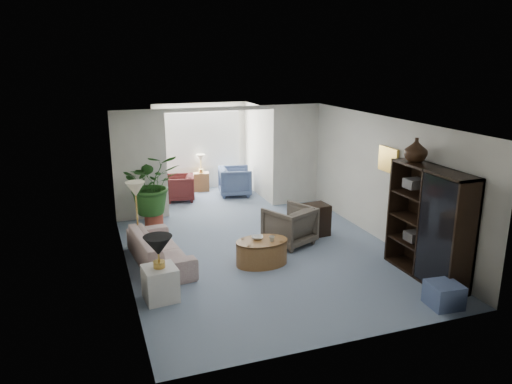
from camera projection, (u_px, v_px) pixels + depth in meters
name	position (u px, v px, depth m)	size (l,w,h in m)	color
floor	(267.00, 257.00, 9.12)	(6.00, 6.00, 0.00)	#8494AF
sunroom_floor	(212.00, 199.00, 12.85)	(2.60, 2.60, 0.00)	#8494AF
back_pier_left	(140.00, 166.00, 10.90)	(1.20, 0.12, 2.50)	white
back_pier_right	(296.00, 155.00, 12.12)	(1.20, 0.12, 2.50)	white
back_header	(221.00, 109.00, 11.19)	(2.60, 0.12, 0.10)	white
window_pane	(200.00, 140.00, 13.45)	(2.20, 0.02, 1.50)	white
window_blinds	(201.00, 140.00, 13.42)	(2.20, 0.02, 1.50)	white
framed_picture	(389.00, 160.00, 9.37)	(0.04, 0.50, 0.40)	#B8AE93
sofa	(160.00, 249.00, 8.74)	(1.99, 0.78, 0.58)	beige
end_table	(160.00, 283.00, 7.46)	(0.49, 0.49, 0.53)	silver
table_lamp	(158.00, 246.00, 7.29)	(0.44, 0.44, 0.30)	black
floor_lamp	(135.00, 189.00, 8.99)	(0.36, 0.36, 0.28)	beige
coffee_table	(262.00, 252.00, 8.75)	(0.95, 0.95, 0.45)	olive
coffee_bowl	(257.00, 238.00, 8.76)	(0.21, 0.21, 0.05)	silver
coffee_cup	(272.00, 239.00, 8.64)	(0.10, 0.10, 0.10)	beige
wingback_chair	(290.00, 225.00, 9.66)	(0.82, 0.85, 0.77)	#635B4E
side_table_dark	(315.00, 220.00, 10.17)	(0.55, 0.44, 0.66)	black
entertainment_cabinet	(429.00, 224.00, 8.07)	(0.45, 1.70, 1.89)	black
cabinet_urn	(416.00, 150.00, 8.22)	(0.39, 0.39, 0.41)	black
ottoman	(444.00, 295.00, 7.28)	(0.46, 0.46, 0.37)	slate
plant_pot	(154.00, 220.00, 10.68)	(0.40, 0.40, 0.32)	#9E402E
house_plant	(152.00, 184.00, 10.46)	(1.19, 1.03, 1.32)	#24531C
sunroom_chair_blue	(235.00, 181.00, 13.08)	(0.82, 0.84, 0.77)	slate
sunroom_chair_maroon	(180.00, 188.00, 12.61)	(0.72, 0.74, 0.67)	maroon
sunroom_table	(201.00, 182.00, 13.56)	(0.42, 0.33, 0.51)	olive
shelf_clutter	(431.00, 217.00, 7.93)	(0.30, 1.20, 1.06)	#403E3B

